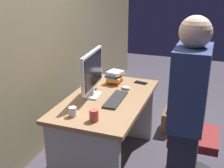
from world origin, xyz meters
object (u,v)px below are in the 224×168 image
keyboard (116,99)px  cup_near_keyboard (94,115)px  monitor (92,72)px  mouse (126,88)px  office_chair (188,138)px  cell_phone (141,83)px  desk (107,119)px  person_at_desk (186,125)px  book_stack (115,77)px  handbag (169,120)px  cup_by_monitor (73,112)px

keyboard → cup_near_keyboard: size_ratio=4.33×
monitor → mouse: (0.29, -0.25, -0.24)m
office_chair → cell_phone: size_ratio=6.53×
desk → person_at_desk: size_ratio=0.81×
office_chair → monitor: monitor is taller
desk → monitor: monitor is taller
person_at_desk → keyboard: person_at_desk is taller
person_at_desk → cup_near_keyboard: (0.00, 0.74, -0.05)m
desk → book_stack: size_ratio=5.77×
keyboard → person_at_desk: bearing=-124.3°
monitor → keyboard: bearing=-95.0°
book_stack → mouse: bearing=-129.7°
person_at_desk → cup_near_keyboard: size_ratio=16.50×
desk → book_stack: 0.53m
desk → mouse: 0.39m
person_at_desk → mouse: size_ratio=16.39×
handbag → mouse: bearing=149.1°
office_chair → cup_by_monitor: size_ratio=11.27×
office_chair → cup_by_monitor: 1.12m
book_stack → keyboard: bearing=-159.3°
desk → person_at_desk: 1.01m
monitor → book_stack: bearing=-9.9°
person_at_desk → keyboard: size_ratio=3.81×
office_chair → person_at_desk: size_ratio=0.57×
person_at_desk → cell_phone: size_ratio=11.38×
monitor → cell_phone: monitor is taller
cell_phone → book_stack: bearing=118.8°
desk → handbag: (0.93, -0.49, -0.37)m
monitor → cup_near_keyboard: (-0.48, -0.22, -0.21)m
monitor → person_at_desk: bearing=-116.6°
desk → cup_near_keyboard: cup_near_keyboard is taller
mouse → cup_by_monitor: (-0.76, 0.24, 0.02)m
cup_by_monitor → book_stack: (0.90, -0.06, 0.03)m
keyboard → book_stack: size_ratio=1.87×
office_chair → keyboard: 0.78m
office_chair → handbag: 0.99m
person_at_desk → cell_phone: (1.01, 0.61, -0.09)m
book_stack → handbag: (0.50, -0.56, -0.68)m
book_stack → cell_phone: book_stack is taller
person_at_desk → mouse: person_at_desk is taller
cup_near_keyboard → cell_phone: bearing=-7.6°
person_at_desk → handbag: 1.62m
keyboard → book_stack: (0.46, 0.17, 0.06)m
keyboard → desk: bearing=69.6°
handbag → book_stack: bearing=131.7°
person_at_desk → monitor: person_at_desk is taller
desk → mouse: (0.28, -0.10, 0.26)m
monitor → cup_by_monitor: bearing=-178.1°
person_at_desk → book_stack: (0.92, 0.89, -0.03)m
mouse → handbag: mouse is taller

